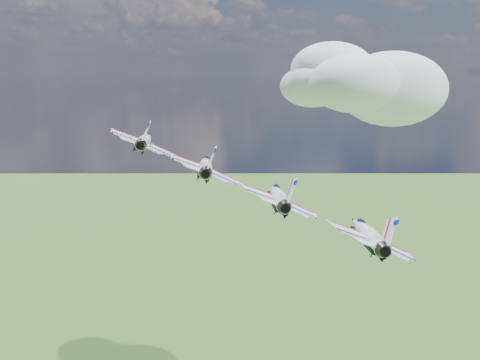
{
  "coord_description": "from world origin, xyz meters",
  "views": [
    {
      "loc": [
        -4.07,
        -76.55,
        167.32
      ],
      "look_at": [
        1.09,
        3.41,
        152.83
      ],
      "focal_mm": 45.0,
      "sensor_mm": 36.0,
      "label": 1
    }
  ],
  "objects_px": {
    "jet_1": "(205,165)",
    "jet_3": "(367,233)",
    "jet_0": "(145,140)",
    "jet_2": "(278,196)"
  },
  "relations": [
    {
      "from": "jet_0",
      "to": "jet_1",
      "type": "height_order",
      "value": "jet_0"
    },
    {
      "from": "jet_1",
      "to": "jet_3",
      "type": "bearing_deg",
      "value": -44.03
    },
    {
      "from": "jet_1",
      "to": "jet_3",
      "type": "relative_size",
      "value": 1.0
    },
    {
      "from": "jet_3",
      "to": "jet_0",
      "type": "bearing_deg",
      "value": 135.97
    },
    {
      "from": "jet_1",
      "to": "jet_2",
      "type": "height_order",
      "value": "jet_1"
    },
    {
      "from": "jet_0",
      "to": "jet_2",
      "type": "height_order",
      "value": "jet_0"
    },
    {
      "from": "jet_1",
      "to": "jet_3",
      "type": "distance_m",
      "value": 26.46
    },
    {
      "from": "jet_1",
      "to": "jet_3",
      "type": "xyz_separation_m",
      "value": [
        18.53,
        -18.11,
        -5.36
      ]
    },
    {
      "from": "jet_0",
      "to": "jet_1",
      "type": "distance_m",
      "value": 13.23
    },
    {
      "from": "jet_1",
      "to": "jet_2",
      "type": "relative_size",
      "value": 1.0
    }
  ]
}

